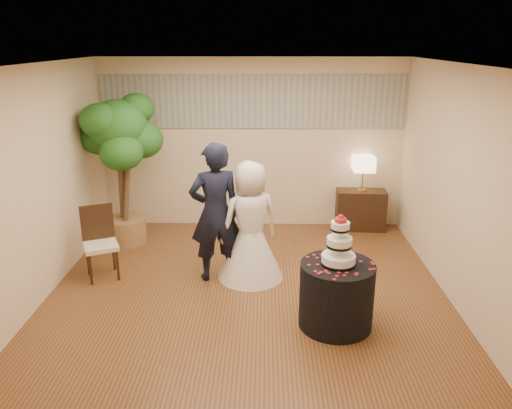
{
  "coord_description": "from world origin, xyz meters",
  "views": [
    {
      "loc": [
        0.21,
        -5.65,
        3.07
      ],
      "look_at": [
        0.1,
        0.4,
        1.05
      ],
      "focal_mm": 35.0,
      "sensor_mm": 36.0,
      "label": 1
    }
  ],
  "objects_px": {
    "side_chair": "(101,244)",
    "table_lamp": "(363,174)",
    "wedding_cake": "(340,240)",
    "console": "(360,210)",
    "groom": "(215,213)",
    "bride": "(250,221)",
    "ficus_tree": "(121,170)",
    "cake_table": "(336,295)"
  },
  "relations": [
    {
      "from": "wedding_cake",
      "to": "side_chair",
      "type": "height_order",
      "value": "wedding_cake"
    },
    {
      "from": "ficus_tree",
      "to": "side_chair",
      "type": "distance_m",
      "value": 1.41
    },
    {
      "from": "wedding_cake",
      "to": "console",
      "type": "xyz_separation_m",
      "value": [
        0.81,
        3.01,
        -0.69
      ]
    },
    {
      "from": "wedding_cake",
      "to": "table_lamp",
      "type": "distance_m",
      "value": 3.11
    },
    {
      "from": "wedding_cake",
      "to": "cake_table",
      "type": "bearing_deg",
      "value": 0.0
    },
    {
      "from": "console",
      "to": "ficus_tree",
      "type": "height_order",
      "value": "ficus_tree"
    },
    {
      "from": "side_chair",
      "to": "table_lamp",
      "type": "bearing_deg",
      "value": 1.81
    },
    {
      "from": "ficus_tree",
      "to": "side_chair",
      "type": "relative_size",
      "value": 2.42
    },
    {
      "from": "bride",
      "to": "cake_table",
      "type": "height_order",
      "value": "bride"
    },
    {
      "from": "groom",
      "to": "side_chair",
      "type": "bearing_deg",
      "value": -17.31
    },
    {
      "from": "console",
      "to": "ficus_tree",
      "type": "xyz_separation_m",
      "value": [
        -3.79,
        -0.65,
        0.84
      ]
    },
    {
      "from": "groom",
      "to": "table_lamp",
      "type": "bearing_deg",
      "value": -158.54
    },
    {
      "from": "bride",
      "to": "wedding_cake",
      "type": "distance_m",
      "value": 1.56
    },
    {
      "from": "groom",
      "to": "ficus_tree",
      "type": "distance_m",
      "value": 1.97
    },
    {
      "from": "console",
      "to": "table_lamp",
      "type": "distance_m",
      "value": 0.63
    },
    {
      "from": "bride",
      "to": "table_lamp",
      "type": "xyz_separation_m",
      "value": [
        1.8,
        1.82,
        0.16
      ]
    },
    {
      "from": "bride",
      "to": "console",
      "type": "height_order",
      "value": "bride"
    },
    {
      "from": "cake_table",
      "to": "table_lamp",
      "type": "relative_size",
      "value": 1.41
    },
    {
      "from": "groom",
      "to": "bride",
      "type": "xyz_separation_m",
      "value": [
        0.45,
        0.03,
        -0.12
      ]
    },
    {
      "from": "bride",
      "to": "side_chair",
      "type": "bearing_deg",
      "value": -23.02
    },
    {
      "from": "wedding_cake",
      "to": "table_lamp",
      "type": "height_order",
      "value": "wedding_cake"
    },
    {
      "from": "bride",
      "to": "ficus_tree",
      "type": "distance_m",
      "value": 2.35
    },
    {
      "from": "wedding_cake",
      "to": "ficus_tree",
      "type": "bearing_deg",
      "value": 141.72
    },
    {
      "from": "bride",
      "to": "side_chair",
      "type": "distance_m",
      "value": 2.01
    },
    {
      "from": "cake_table",
      "to": "groom",
      "type": "bearing_deg",
      "value": 141.39
    },
    {
      "from": "console",
      "to": "groom",
      "type": "bearing_deg",
      "value": -138.0
    },
    {
      "from": "bride",
      "to": "wedding_cake",
      "type": "relative_size",
      "value": 2.79
    },
    {
      "from": "cake_table",
      "to": "table_lamp",
      "type": "height_order",
      "value": "table_lamp"
    },
    {
      "from": "wedding_cake",
      "to": "ficus_tree",
      "type": "xyz_separation_m",
      "value": [
        -2.98,
        2.35,
        0.14
      ]
    },
    {
      "from": "bride",
      "to": "table_lamp",
      "type": "distance_m",
      "value": 2.56
    },
    {
      "from": "groom",
      "to": "side_chair",
      "type": "xyz_separation_m",
      "value": [
        -1.53,
        -0.02,
        -0.44
      ]
    },
    {
      "from": "ficus_tree",
      "to": "console",
      "type": "bearing_deg",
      "value": 9.73
    },
    {
      "from": "cake_table",
      "to": "side_chair",
      "type": "xyz_separation_m",
      "value": [
        -2.97,
        1.13,
        0.11
      ]
    },
    {
      "from": "groom",
      "to": "ficus_tree",
      "type": "bearing_deg",
      "value": -56.04
    },
    {
      "from": "groom",
      "to": "cake_table",
      "type": "bearing_deg",
      "value": 123.32
    },
    {
      "from": "wedding_cake",
      "to": "side_chair",
      "type": "distance_m",
      "value": 3.23
    },
    {
      "from": "table_lamp",
      "to": "ficus_tree",
      "type": "distance_m",
      "value": 3.85
    },
    {
      "from": "cake_table",
      "to": "ficus_tree",
      "type": "relative_size",
      "value": 0.35
    },
    {
      "from": "wedding_cake",
      "to": "bride",
      "type": "bearing_deg",
      "value": 129.84
    },
    {
      "from": "groom",
      "to": "console",
      "type": "relative_size",
      "value": 2.29
    },
    {
      "from": "groom",
      "to": "console",
      "type": "xyz_separation_m",
      "value": [
        2.25,
        1.86,
        -0.59
      ]
    },
    {
      "from": "cake_table",
      "to": "wedding_cake",
      "type": "height_order",
      "value": "wedding_cake"
    }
  ]
}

